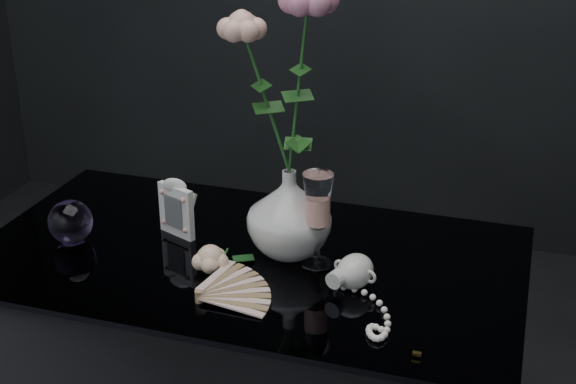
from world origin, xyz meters
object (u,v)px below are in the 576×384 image
(vase, at_px, (289,213))
(pearl_jar, at_px, (355,270))
(picture_frame, at_px, (176,207))
(loose_rose, at_px, (210,258))
(wine_glass, at_px, (318,221))
(paperweight, at_px, (70,222))

(vase, bearing_deg, pearl_jar, -29.87)
(picture_frame, relative_size, loose_rose, 0.82)
(loose_rose, relative_size, pearl_jar, 0.67)
(wine_glass, relative_size, paperweight, 2.12)
(vase, xyz_separation_m, paperweight, (-0.43, -0.09, -0.04))
(picture_frame, distance_m, pearl_jar, 0.40)
(vase, bearing_deg, paperweight, -168.19)
(wine_glass, distance_m, paperweight, 0.50)
(loose_rose, xyz_separation_m, pearl_jar, (0.27, 0.03, 0.01))
(pearl_jar, bearing_deg, wine_glass, 167.37)
(paperweight, bearing_deg, pearl_jar, 0.24)
(vase, xyz_separation_m, picture_frame, (-0.24, 0.00, -0.02))
(vase, height_order, loose_rose, vase)
(wine_glass, xyz_separation_m, picture_frame, (-0.30, 0.04, -0.03))
(picture_frame, bearing_deg, vase, 21.78)
(wine_glass, relative_size, pearl_jar, 0.82)
(vase, bearing_deg, loose_rose, -136.01)
(paperweight, xyz_separation_m, loose_rose, (0.31, -0.02, -0.02))
(vase, relative_size, pearl_jar, 0.75)
(vase, height_order, pearl_jar, vase)
(vase, distance_m, loose_rose, 0.17)
(vase, relative_size, paperweight, 1.93)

